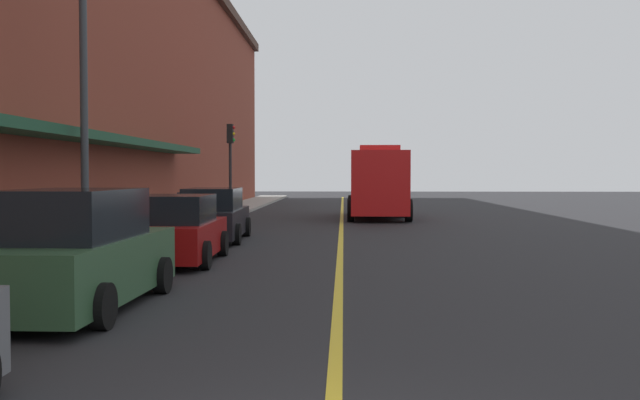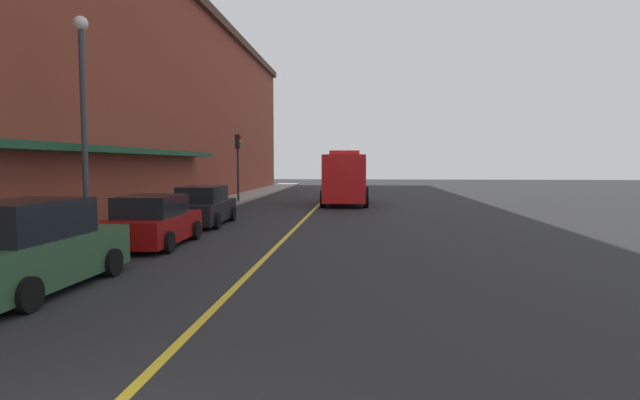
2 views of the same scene
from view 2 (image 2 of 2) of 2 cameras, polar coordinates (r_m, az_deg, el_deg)
name	(u,v)px [view 2 (image 2 of 2)]	position (r m, az deg, el deg)	size (l,w,h in m)	color
ground_plane	(313,210)	(28.63, -0.76, -1.15)	(112.00, 112.00, 0.00)	#232326
sidewalk_left	(203,208)	(29.84, -12.70, -0.90)	(2.40, 70.00, 0.15)	#9E9B93
lane_center_stripe	(313,210)	(28.63, -0.76, -1.14)	(0.16, 70.00, 0.01)	gold
brick_building_left	(85,92)	(31.45, -24.42, 10.78)	(11.08, 64.00, 12.93)	brown
parked_car_1	(30,249)	(12.01, -29.22, -4.76)	(2.11, 4.81, 1.86)	#2D5133
parked_car_2	(154,222)	(17.11, -17.82, -2.32)	(2.12, 4.35, 1.60)	maroon
parked_car_3	(204,207)	(22.40, -12.63, -0.71)	(2.10, 4.88, 1.65)	black
fire_truck	(346,179)	(33.23, 2.92, 2.31)	(2.91, 8.02, 3.34)	red
parking_meter_0	(124,209)	(18.70, -20.71, -0.93)	(0.14, 0.18, 1.33)	#4C4C51
parking_meter_1	(183,198)	(24.02, -14.87, 0.25)	(0.14, 0.18, 1.33)	#4C4C51
parking_meter_2	(23,229)	(14.12, -29.88, -2.74)	(0.14, 0.18, 1.33)	#4C4C51
street_lamp_left	(83,105)	(17.84, -24.57, 9.49)	(0.44, 0.44, 6.94)	#33383D
traffic_light_near	(238,155)	(33.93, -9.00, 4.95)	(0.38, 0.36, 4.30)	#232326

